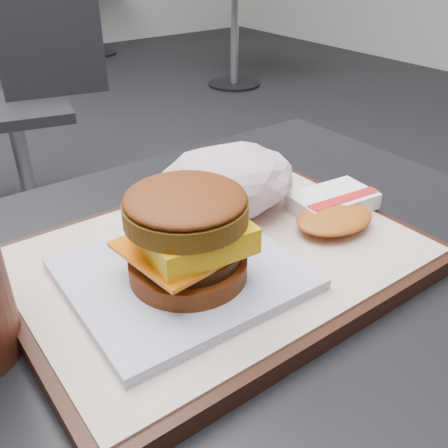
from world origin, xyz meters
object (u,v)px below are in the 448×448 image
Objects in this scene: serving_tray at (219,260)px; crumpled_wrapper at (229,181)px; breakfast_sandwich at (186,244)px; hash_brown at (333,208)px; customer_table at (212,422)px; neighbor_chair at (26,93)px.

serving_tray is 0.10m from crumpled_wrapper.
serving_tray is at bearing 24.45° from breakfast_sandwich.
serving_tray is at bearing 171.74° from hash_brown.
serving_tray is at bearing 39.29° from customer_table.
customer_table is at bearing -135.67° from crumpled_wrapper.
customer_table is at bearing -179.42° from hash_brown.
breakfast_sandwich is (-0.05, -0.02, 0.05)m from serving_tray.
breakfast_sandwich is 0.22× the size of neighbor_chair.
crumpled_wrapper reaches higher than hash_brown.
neighbor_chair is (0.16, 1.68, -0.29)m from hash_brown.
neighbor_chair is (0.35, 1.69, -0.32)m from breakfast_sandwich.
serving_tray reaches higher than customer_table.
serving_tray is 0.14m from hash_brown.
crumpled_wrapper reaches higher than customer_table.
hash_brown is 1.72m from neighbor_chair.
crumpled_wrapper is 0.17× the size of neighbor_chair.
neighbor_chair is at bearing 79.90° from serving_tray.
breakfast_sandwich is 1.29× the size of crumpled_wrapper.
serving_tray is 1.95× the size of breakfast_sandwich.
breakfast_sandwich is 0.19m from hash_brown.
breakfast_sandwich is 0.14m from crumpled_wrapper.
serving_tray is 1.71m from neighbor_chair.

